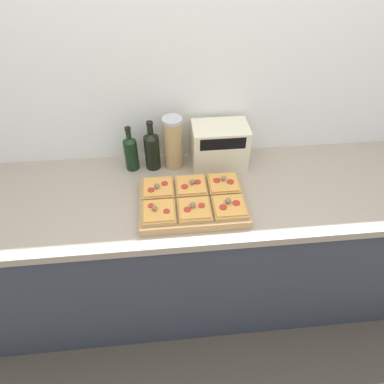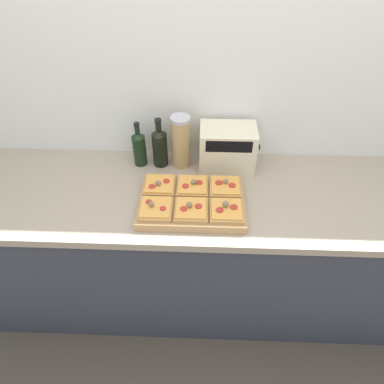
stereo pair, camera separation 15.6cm
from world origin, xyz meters
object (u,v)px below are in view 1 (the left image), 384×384
grain_jar_tall (173,143)px  olive_oil_bottle (131,152)px  toaster_oven (219,146)px  wine_bottle (152,149)px  cutting_board (193,203)px

grain_jar_tall → olive_oil_bottle: bearing=180.0°
grain_jar_tall → toaster_oven: grain_jar_tall is taller
olive_oil_bottle → toaster_oven: bearing=-1.0°
olive_oil_bottle → wine_bottle: (0.11, 0.00, 0.01)m
cutting_board → toaster_oven: bearing=61.4°
olive_oil_bottle → toaster_oven: size_ratio=0.81×
toaster_oven → wine_bottle: bearing=178.7°
olive_oil_bottle → toaster_oven: (0.45, -0.01, 0.01)m
grain_jar_tall → toaster_oven: 0.24m
olive_oil_bottle → wine_bottle: size_ratio=0.91×
toaster_oven → grain_jar_tall: bearing=178.1°
wine_bottle → toaster_oven: wine_bottle is taller
grain_jar_tall → toaster_oven: size_ratio=0.93×
cutting_board → olive_oil_bottle: size_ratio=1.97×
grain_jar_tall → wine_bottle: bearing=180.0°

